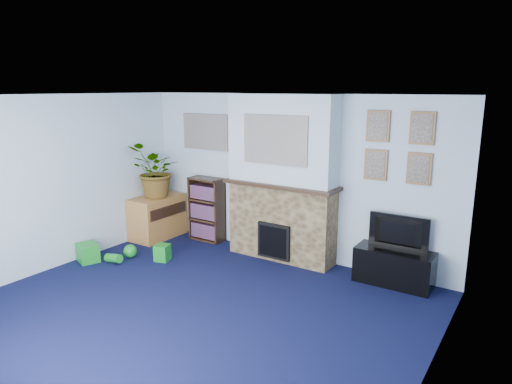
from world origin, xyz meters
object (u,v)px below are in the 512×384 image
Objects in this scene: tv_stand at (394,267)px; television at (397,233)px; bookshelf at (207,210)px; sideboard at (157,217)px.

television reaches higher than tv_stand.
bookshelf is at bearing 178.60° from tv_stand.
television is 3.14m from bookshelf.
bookshelf is 1.16× the size of sideboard.
bookshelf is (-3.13, 0.06, -0.18)m from television.
television reaches higher than sideboard.
television is 0.73× the size of bookshelf.
tv_stand is at bearing 89.53° from television.
sideboard is (-0.79, -0.36, -0.15)m from bookshelf.
television is 0.84× the size of sideboard.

